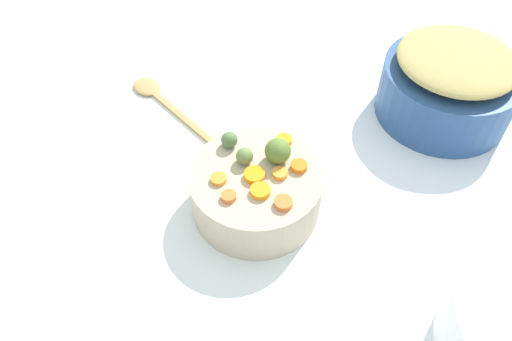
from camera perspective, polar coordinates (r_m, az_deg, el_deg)
name	(u,v)px	position (r m, az deg, el deg)	size (l,w,h in m)	color
tabletop	(274,219)	(0.89, 2.04, -5.52)	(2.40, 2.40, 0.02)	white
serving_bowl_carrots	(256,191)	(0.86, 0.00, -2.34)	(0.22, 0.22, 0.09)	#B9A98D
metal_pot	(446,92)	(1.09, 20.81, 8.39)	(0.27, 0.27, 0.11)	navy
stuffing_mound	(458,60)	(1.04, 21.99, 11.62)	(0.23, 0.23, 0.04)	tan
carrot_slice_0	(299,166)	(0.83, 4.91, 0.49)	(0.03, 0.03, 0.01)	orange
carrot_slice_1	(219,179)	(0.81, -4.29, -0.96)	(0.03, 0.03, 0.01)	orange
carrot_slice_2	(284,141)	(0.87, 3.19, 3.43)	(0.03, 0.03, 0.01)	orange
carrot_slice_3	(260,191)	(0.79, 0.48, -2.34)	(0.03, 0.03, 0.01)	orange
carrot_slice_4	(229,196)	(0.79, -3.13, -2.96)	(0.02, 0.02, 0.01)	orange
carrot_slice_5	(283,203)	(0.78, 3.13, -3.69)	(0.03, 0.03, 0.01)	orange
carrot_slice_6	(255,175)	(0.81, -0.16, -0.51)	(0.03, 0.03, 0.01)	orange
carrot_slice_7	(278,173)	(0.82, 2.48, -0.27)	(0.03, 0.03, 0.01)	orange
brussels_sprout_0	(245,156)	(0.83, -1.32, 1.63)	(0.03, 0.03, 0.03)	olive
brussels_sprout_1	(278,151)	(0.83, 2.49, 2.23)	(0.04, 0.04, 0.04)	#58752E
brussels_sprout_2	(229,140)	(0.86, -3.05, 3.52)	(0.03, 0.03, 0.03)	#4F6D3F
wooden_spoon	(159,97)	(1.10, -11.00, 8.22)	(0.26, 0.15, 0.01)	tan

